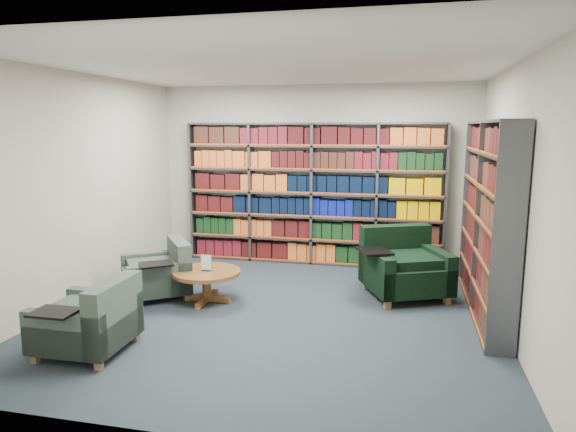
% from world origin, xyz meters
% --- Properties ---
extents(room_shell, '(5.02, 5.02, 2.82)m').
position_xyz_m(room_shell, '(0.00, 0.00, 1.40)').
color(room_shell, '#1B272F').
rests_on(room_shell, ground).
extents(bookshelf_back, '(4.00, 0.28, 2.20)m').
position_xyz_m(bookshelf_back, '(0.00, 2.34, 1.10)').
color(bookshelf_back, '#47494F').
rests_on(bookshelf_back, ground).
extents(bookshelf_right, '(0.28, 2.50, 2.20)m').
position_xyz_m(bookshelf_right, '(2.34, 0.60, 1.10)').
color(bookshelf_right, '#47494F').
rests_on(bookshelf_right, ground).
extents(chair_teal_left, '(1.09, 1.11, 0.71)m').
position_xyz_m(chair_teal_left, '(-1.59, 0.29, 0.29)').
color(chair_teal_left, '#072734').
rests_on(chair_teal_left, ground).
extents(chair_green_right, '(1.27, 1.24, 0.86)m').
position_xyz_m(chair_green_right, '(1.42, 1.05, 0.35)').
color(chair_green_right, black).
rests_on(chair_green_right, ground).
extents(chair_teal_front, '(0.80, 0.93, 0.72)m').
position_xyz_m(chair_teal_front, '(-1.46, -1.41, 0.29)').
color(chair_teal_front, '#072734').
rests_on(chair_teal_front, ground).
extents(coffee_table, '(0.84, 0.84, 0.59)m').
position_xyz_m(coffee_table, '(-0.94, 0.20, 0.32)').
color(coffee_table, olive).
rests_on(coffee_table, ground).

